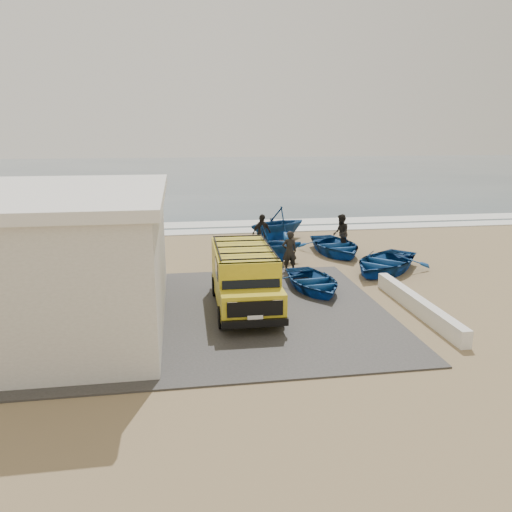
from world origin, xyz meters
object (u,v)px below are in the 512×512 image
boat_mid_right (335,246)px  boat_far_left (277,223)px  building (31,258)px  parapet (417,305)px  fisherman_front (289,251)px  boat_near_right (384,262)px  boat_mid_left (267,244)px  van (244,276)px  boat_near_left (313,281)px  fisherman_middle (341,233)px  fisherman_back (262,233)px

boat_mid_right → boat_far_left: (-2.16, 3.93, 0.50)m
building → parapet: building is taller
boat_far_left → fisherman_front: bearing=-31.4°
boat_near_right → boat_mid_right: bearing=153.6°
building → boat_mid_left: building is taller
van → boat_near_left: (2.86, 1.50, -0.80)m
building → fisherman_middle: building is taller
fisherman_middle → fisherman_back: fisherman_back is taller
fisherman_back → building: bearing=-164.5°
van → boat_mid_right: van is taller
boat_mid_right → building: bearing=-154.1°
parapet → fisherman_middle: size_ratio=3.11×
parapet → fisherman_middle: bearing=88.6°
building → fisherman_middle: (12.71, 7.90, -1.20)m
boat_near_right → fisherman_middle: (-0.69, 3.95, 0.52)m
building → fisherman_middle: size_ratio=4.87×
boat_far_left → fisherman_back: bearing=-50.3°
boat_mid_left → boat_mid_right: bearing=-77.6°
building → boat_near_right: building is taller
building → parapet: (12.50, -1.00, -1.89)m
building → parapet: bearing=-4.6°
boat_far_left → fisherman_back: fisherman_back is taller
boat_mid_left → boat_mid_right: size_ratio=0.80×
boat_mid_right → van: bearing=-133.4°
building → boat_near_left: bearing=11.2°
boat_near_left → fisherman_middle: fisherman_middle is taller
van → boat_mid_left: van is taller
boat_near_left → boat_far_left: boat_far_left is taller
boat_far_left → fisherman_middle: bearing=12.1°
building → boat_mid_left: size_ratio=2.79×
boat_far_left → boat_mid_left: bearing=-41.2°
boat_mid_left → fisherman_front: fisherman_front is taller
boat_mid_right → boat_far_left: 4.51m
parapet → boat_mid_right: boat_mid_right is taller
boat_mid_right → fisherman_back: (-3.56, 1.05, 0.54)m
van → boat_far_left: van is taller
building → boat_near_right: bearing=16.4°
boat_mid_right → fisherman_front: size_ratio=2.30×
van → boat_far_left: (3.37, 10.98, -0.24)m
boat_near_right → boat_mid_left: bearing=-160.0°
building → parapet: 12.68m
boat_mid_left → boat_far_left: boat_far_left is taller
boat_near_right → fisherman_front: size_ratio=2.36×
fisherman_back → van: bearing=-132.4°
van → fisherman_front: (2.55, 4.24, -0.25)m
boat_near_right → fisherman_middle: size_ratio=2.24×
boat_mid_left → boat_far_left: (1.53, 5.07, 0.04)m
van → boat_mid_right: (5.54, 7.05, -0.73)m
van → building: bearing=-175.8°
boat_mid_left → fisherman_back: size_ratio=1.74×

